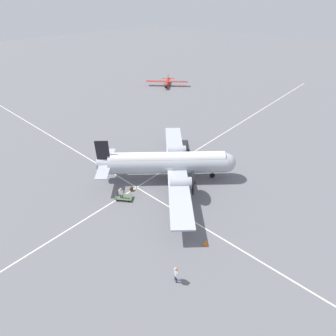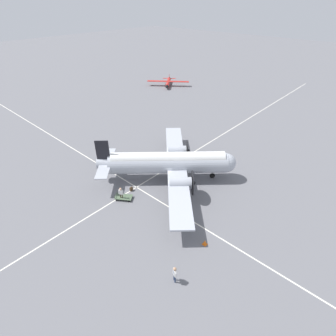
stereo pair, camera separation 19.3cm
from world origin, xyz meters
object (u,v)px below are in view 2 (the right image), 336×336
crew_foreground (175,273)px  passenger_boarding (121,193)px  airliner_main (171,163)px  baggage_cart (124,197)px  suitcase_near_door (131,189)px  light_aircraft_distant (168,83)px  traffic_cone (205,242)px

crew_foreground → passenger_boarding: size_ratio=1.01×
airliner_main → baggage_cart: size_ratio=8.03×
passenger_boarding → airliner_main: bearing=48.8°
crew_foreground → baggage_cart: size_ratio=0.78×
crew_foreground → suitcase_near_door: size_ratio=3.29×
airliner_main → crew_foreground: (-11.32, -10.39, -1.43)m
airliner_main → light_aircraft_distant: size_ratio=1.93×
passenger_boarding → suitcase_near_door: (1.97, 0.46, -0.84)m
crew_foreground → traffic_cone: bearing=-56.3°
suitcase_near_door → light_aircraft_distant: (37.57, 27.51, 0.61)m
crew_foreground → traffic_cone: 5.16m
crew_foreground → light_aircraft_distant: 59.01m
light_aircraft_distant → traffic_cone: light_aircraft_distant is taller
passenger_boarding → light_aircraft_distant: light_aircraft_distant is taller
suitcase_near_door → light_aircraft_distant: bearing=36.2°
light_aircraft_distant → suitcase_near_door: bearing=-1.2°
airliner_main → light_aircraft_distant: (32.15, 29.51, -1.67)m
airliner_main → traffic_cone: 12.01m
crew_foreground → baggage_cart: crew_foreground is taller
passenger_boarding → crew_foreground: bearing=-47.7°
airliner_main → light_aircraft_distant: 43.68m
airliner_main → passenger_boarding: size_ratio=10.44×
airliner_main → traffic_cone: airliner_main is taller
passenger_boarding → traffic_cone: (1.14, -11.55, -0.83)m
baggage_cart → light_aircraft_distant: light_aircraft_distant is taller
crew_foreground → airliner_main: bearing=-18.0°
suitcase_near_door → traffic_cone: bearing=-93.9°
passenger_boarding → suitcase_near_door: passenger_boarding is taller
airliner_main → passenger_boarding: airliner_main is taller
crew_foreground → light_aircraft_distant: (43.47, 39.90, -0.24)m
crew_foreground → passenger_boarding: 12.56m
light_aircraft_distant → traffic_cone: size_ratio=16.98×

